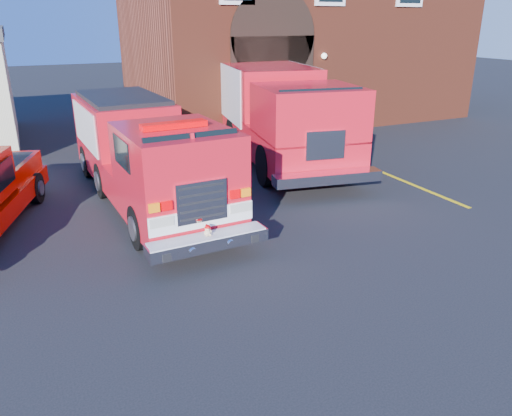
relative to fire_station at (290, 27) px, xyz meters
name	(u,v)px	position (x,y,z in m)	size (l,w,h in m)	color
ground	(233,246)	(-8.99, -13.98, -4.25)	(100.00, 100.00, 0.00)	black
parking_stripe_near	(429,191)	(-2.49, -12.98, -4.25)	(0.12, 3.00, 0.01)	#E5BA0C
parking_stripe_mid	(365,165)	(-2.49, -9.98, -4.25)	(0.12, 3.00, 0.01)	#E5BA0C
parking_stripe_far	(318,146)	(-2.49, -6.98, -4.25)	(0.12, 3.00, 0.01)	#E5BA0C
fire_station	(290,27)	(0.00, 0.00, 0.00)	(15.20, 10.20, 8.45)	maroon
fire_engine	(144,153)	(-9.97, -10.38, -2.91)	(2.74, 8.53, 2.60)	black
secondary_truck	(275,109)	(-4.68, -7.53, -2.58)	(4.47, 9.81, 3.07)	black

